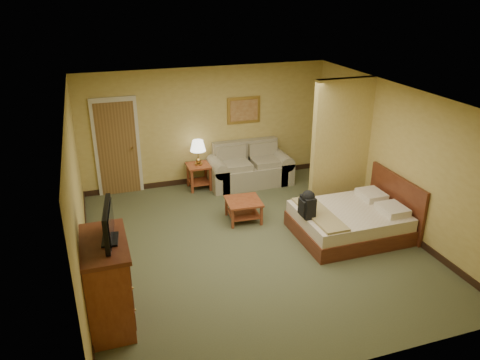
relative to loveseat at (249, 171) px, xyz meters
name	(u,v)px	position (x,y,z in m)	size (l,w,h in m)	color
floor	(252,244)	(-0.85, -2.58, -0.30)	(6.00, 6.00, 0.00)	#4D5134
ceiling	(254,97)	(-0.85, -2.58, 2.30)	(6.00, 6.00, 0.00)	white
back_wall	(207,126)	(-0.85, 0.42, 1.00)	(5.50, 0.02, 2.60)	tan
left_wall	(77,198)	(-3.60, -2.58, 1.00)	(0.02, 6.00, 2.60)	tan
right_wall	(396,157)	(1.90, -2.58, 1.00)	(0.02, 6.00, 2.60)	tan
partition	(341,145)	(1.30, -1.65, 1.00)	(1.20, 0.15, 2.60)	tan
door	(117,147)	(-2.80, 0.39, 0.73)	(0.94, 0.16, 2.10)	beige
baseboard	(208,178)	(-0.85, 0.41, -0.24)	(5.50, 0.02, 0.12)	black
loveseat	(249,171)	(0.00, 0.00, 0.00)	(1.84, 0.86, 0.93)	gray
side_table	(199,173)	(-1.15, 0.07, 0.07)	(0.51, 0.51, 0.56)	maroon
table_lamp	(198,146)	(-1.15, 0.07, 0.68)	(0.34, 0.34, 0.55)	olive
coffee_table	(244,206)	(-0.71, -1.66, -0.01)	(0.69, 0.69, 0.41)	maroon
wall_picture	(244,110)	(0.00, 0.40, 1.30)	(0.77, 0.04, 0.60)	#B78E3F
dresser	(107,283)	(-3.33, -3.87, 0.32)	(0.61, 1.15, 1.23)	maroon
tv	(108,225)	(-3.23, -3.87, 1.15)	(0.24, 0.78, 0.48)	black
bed	(352,220)	(0.97, -2.80, -0.02)	(1.92, 1.58, 1.02)	#522113
backpack	(308,203)	(0.06, -2.80, 0.46)	(0.23, 0.28, 0.49)	black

